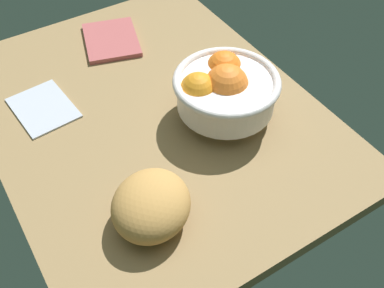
{
  "coord_description": "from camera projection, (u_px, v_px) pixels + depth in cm",
  "views": [
    {
      "loc": [
        -62.43,
        29.13,
        64.94
      ],
      "look_at": [
        -16.03,
        0.08,
        5.0
      ],
      "focal_mm": 43.59,
      "sensor_mm": 36.0,
      "label": 1
    }
  ],
  "objects": [
    {
      "name": "ground_plane",
      "position": [
        151.0,
        116.0,
        0.95
      ],
      "size": [
        80.22,
        61.75,
        3.0
      ],
      "primitive_type": "cube",
      "color": "olive"
    },
    {
      "name": "napkin_folded",
      "position": [
        43.0,
        107.0,
        0.94
      ],
      "size": [
        14.84,
        11.8,
        0.8
      ],
      "primitive_type": "cube",
      "rotation": [
        0.0,
        0.0,
        0.09
      ],
      "color": "#B4BBCC",
      "rests_on": "ground"
    },
    {
      "name": "fruit_bowl",
      "position": [
        224.0,
        89.0,
        0.88
      ],
      "size": [
        20.37,
        20.37,
        11.94
      ],
      "color": "white",
      "rests_on": "ground"
    },
    {
      "name": "napkin_spare",
      "position": [
        111.0,
        40.0,
        1.1
      ],
      "size": [
        18.14,
        15.92,
        1.1
      ],
      "primitive_type": "cube",
      "rotation": [
        0.0,
        0.0,
        -0.29
      ],
      "color": "#AD5355",
      "rests_on": "ground"
    },
    {
      "name": "bread_loaf",
      "position": [
        151.0,
        205.0,
        0.74
      ],
      "size": [
        18.55,
        18.7,
        8.12
      ],
      "primitive_type": "ellipsoid",
      "rotation": [
        0.0,
        0.0,
        5.42
      ],
      "color": "tan",
      "rests_on": "ground"
    }
  ]
}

